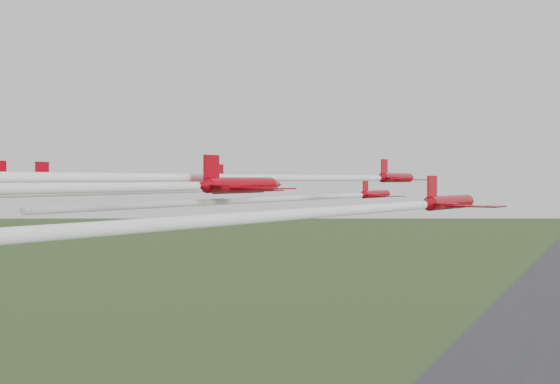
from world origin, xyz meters
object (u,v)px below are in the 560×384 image
at_px(jet_row2_left, 138,179).
at_px(jet_row2_right, 315,178).
at_px(jet_row3_right, 392,207).
at_px(jet_lead, 314,197).
at_px(jet_row4_right, 92,187).
at_px(jet_row3_mid, 170,189).

bearing_deg(jet_row2_left, jet_row2_right, -5.65).
bearing_deg(jet_row3_right, jet_row2_right, 141.55).
height_order(jet_row2_left, jet_row2_right, jet_row2_left).
distance_m(jet_lead, jet_row2_left, 19.39).
distance_m(jet_lead, jet_row2_right, 20.01).
bearing_deg(jet_row4_right, jet_row3_mid, 115.79).
height_order(jet_lead, jet_row3_mid, jet_row3_mid).
relative_size(jet_row3_mid, jet_row4_right, 0.84).
height_order(jet_row3_right, jet_row4_right, jet_row4_right).
xyz_separation_m(jet_lead, jet_row3_right, (16.82, -28.84, 0.13)).
xyz_separation_m(jet_row2_left, jet_row2_right, (21.83, -5.86, 0.09)).
relative_size(jet_row2_left, jet_row4_right, 1.14).
xyz_separation_m(jet_row2_right, jet_row3_mid, (-7.94, -10.52, -0.89)).
distance_m(jet_row2_left, jet_row2_right, 22.60).
bearing_deg(jet_row2_right, jet_row3_right, -41.13).
relative_size(jet_row2_right, jet_row4_right, 1.18).
bearing_deg(jet_row3_right, jet_row4_right, -112.98).
relative_size(jet_row2_left, jet_row2_right, 0.97).
bearing_deg(jet_row2_right, jet_row4_right, -87.29).
bearing_deg(jet_row3_mid, jet_lead, 92.81).
relative_size(jet_row2_left, jet_row3_right, 1.29).
height_order(jet_row2_right, jet_row3_right, jet_row2_right).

